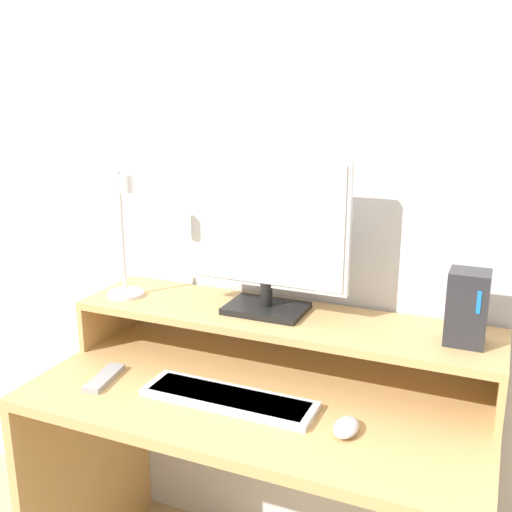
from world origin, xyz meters
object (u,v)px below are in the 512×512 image
(desk_lamp, at_px, (125,250))
(remote_control, at_px, (105,378))
(keyboard, at_px, (229,398))
(mouse, at_px, (346,427))
(monitor, at_px, (267,234))
(router_dock, at_px, (467,308))

(desk_lamp, xyz_separation_m, remote_control, (0.06, -0.21, -0.31))
(keyboard, xyz_separation_m, mouse, (0.32, -0.02, 0.00))
(monitor, relative_size, desk_lamp, 1.17)
(router_dock, bearing_deg, mouse, -130.42)
(mouse, bearing_deg, monitor, 138.67)
(remote_control, bearing_deg, mouse, 0.76)
(mouse, relative_size, remote_control, 0.59)
(remote_control, bearing_deg, monitor, 38.27)
(mouse, bearing_deg, router_dock, 49.58)
(desk_lamp, height_order, mouse, desk_lamp)
(keyboard, height_order, mouse, mouse)
(monitor, bearing_deg, remote_control, -141.73)
(router_dock, distance_m, remote_control, 0.98)
(monitor, bearing_deg, desk_lamp, -169.25)
(monitor, xyz_separation_m, keyboard, (0.00, -0.26, -0.38))
(router_dock, xyz_separation_m, mouse, (-0.23, -0.27, -0.24))
(desk_lamp, xyz_separation_m, mouse, (0.74, -0.20, -0.30))
(desk_lamp, height_order, keyboard, desk_lamp)
(monitor, bearing_deg, keyboard, -89.68)
(router_dock, bearing_deg, monitor, 178.68)
(monitor, relative_size, remote_control, 2.88)
(keyboard, relative_size, remote_control, 2.80)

